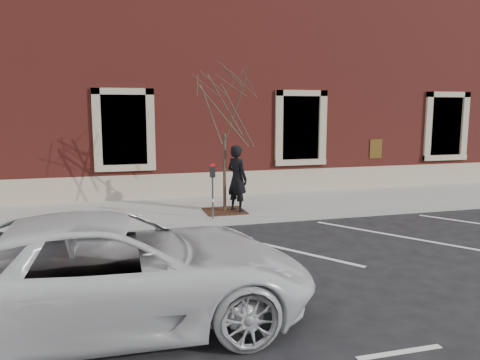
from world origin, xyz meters
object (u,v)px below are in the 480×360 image
object	(u,v)px
parking_meter	(213,181)
white_truck	(113,271)
man	(237,179)
sapling	(224,112)

from	to	relation	value
parking_meter	white_truck	distance (m)	6.03
parking_meter	man	bearing A→B (deg)	56.95
man	parking_meter	size ratio (longest dim) A/B	1.29
white_truck	sapling	bearing A→B (deg)	-26.00
man	sapling	world-z (taller)	sapling
white_truck	man	bearing A→B (deg)	-28.83
parking_meter	sapling	xyz separation A→B (m)	(0.51, 0.77, 1.80)
man	parking_meter	bearing A→B (deg)	97.73
man	white_truck	xyz separation A→B (m)	(-3.46, -6.11, -0.30)
sapling	man	bearing A→B (deg)	-14.24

